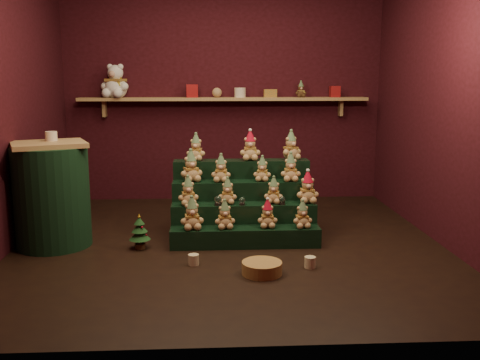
{
  "coord_description": "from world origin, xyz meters",
  "views": [
    {
      "loc": [
        -0.17,
        -4.89,
        1.55
      ],
      "look_at": [
        0.11,
        0.25,
        0.57
      ],
      "focal_mm": 40.0,
      "sensor_mm": 36.0,
      "label": 1
    }
  ],
  "objects": [
    {
      "name": "mini_christmas_tree",
      "position": [
        -0.83,
        -0.1,
        0.16
      ],
      "size": [
        0.19,
        0.19,
        0.33
      ],
      "rotation": [
        0.0,
        0.0,
        -0.41
      ],
      "color": "#4A301A",
      "rests_on": "ground"
    },
    {
      "name": "white_bear",
      "position": [
        -1.33,
        1.84,
        1.58
      ],
      "size": [
        0.45,
        0.43,
        0.51
      ],
      "primitive_type": null,
      "rotation": [
        0.0,
        0.0,
        -0.33
      ],
      "color": "white",
      "rests_on": "back_shelf"
    },
    {
      "name": "teddy_14",
      "position": [
        0.66,
        0.59,
        0.87
      ],
      "size": [
        0.27,
        0.27,
        0.3
      ],
      "primitive_type": null,
      "rotation": [
        0.0,
        0.0,
        0.45
      ],
      "color": "tan",
      "rests_on": "riser_tier_back"
    },
    {
      "name": "back_wall",
      "position": [
        0.0,
        2.05,
        1.4
      ],
      "size": [
        4.0,
        0.1,
        2.8
      ],
      "primitive_type": "cube",
      "color": "black",
      "rests_on": "ground"
    },
    {
      "name": "riser_tier_front",
      "position": [
        0.14,
        -0.09,
        0.09
      ],
      "size": [
        1.4,
        0.22,
        0.18
      ],
      "primitive_type": "cube",
      "color": "black",
      "rests_on": "ground"
    },
    {
      "name": "teddy_9",
      "position": [
        -0.07,
        0.34,
        0.68
      ],
      "size": [
        0.21,
        0.19,
        0.27
      ],
      "primitive_type": null,
      "rotation": [
        0.0,
        0.0,
        -0.11
      ],
      "color": "tan",
      "rests_on": "riser_tier_midback"
    },
    {
      "name": "gift_tin_cream",
      "position": [
        0.2,
        1.85,
        1.38
      ],
      "size": [
        0.14,
        0.14,
        0.12
      ],
      "primitive_type": "cylinder",
      "color": "beige",
      "rests_on": "back_shelf"
    },
    {
      "name": "side_table",
      "position": [
        -1.65,
        0.04,
        0.49
      ],
      "size": [
        0.79,
        0.74,
        0.98
      ],
      "rotation": [
        0.0,
        0.0,
        0.39
      ],
      "color": "tan",
      "rests_on": "ground"
    },
    {
      "name": "teddy_8",
      "position": [
        -0.37,
        0.37,
        0.7
      ],
      "size": [
        0.28,
        0.27,
        0.31
      ],
      "primitive_type": null,
      "rotation": [
        0.0,
        0.0,
        0.35
      ],
      "color": "tan",
      "rests_on": "riser_tier_midback"
    },
    {
      "name": "teddy_0",
      "position": [
        -0.35,
        -0.1,
        0.33
      ],
      "size": [
        0.24,
        0.22,
        0.3
      ],
      "primitive_type": null,
      "rotation": [
        0.0,
        0.0,
        0.14
      ],
      "color": "tan",
      "rests_on": "riser_tier_front"
    },
    {
      "name": "teddy_1",
      "position": [
        -0.05,
        -0.09,
        0.31
      ],
      "size": [
        0.21,
        0.2,
        0.27
      ],
      "primitive_type": null,
      "rotation": [
        0.0,
        0.0,
        0.15
      ],
      "color": "tan",
      "rests_on": "riser_tier_front"
    },
    {
      "name": "riser_tier_back",
      "position": [
        0.14,
        0.57,
        0.36
      ],
      "size": [
        1.4,
        0.22,
        0.72
      ],
      "primitive_type": "cube",
      "color": "black",
      "rests_on": "ground"
    },
    {
      "name": "gift_tin_red_a",
      "position": [
        -0.39,
        1.85,
        1.4
      ],
      "size": [
        0.14,
        0.14,
        0.16
      ],
      "primitive_type": "cube",
      "color": "maroon",
      "rests_on": "back_shelf"
    },
    {
      "name": "teddy_6",
      "position": [
        0.43,
        0.14,
        0.49
      ],
      "size": [
        0.21,
        0.2,
        0.26
      ],
      "primitive_type": null,
      "rotation": [
        0.0,
        0.0,
        -0.2
      ],
      "color": "tan",
      "rests_on": "riser_tier_midfront"
    },
    {
      "name": "teddy_2",
      "position": [
        0.35,
        -0.08,
        0.31
      ],
      "size": [
        0.19,
        0.17,
        0.26
      ],
      "primitive_type": null,
      "rotation": [
        0.0,
        0.0,
        -0.02
      ],
      "color": "tan",
      "rests_on": "riser_tier_front"
    },
    {
      "name": "riser_tier_midfront",
      "position": [
        0.14,
        0.13,
        0.18
      ],
      "size": [
        1.4,
        0.22,
        0.36
      ],
      "primitive_type": "cube",
      "color": "black",
      "rests_on": "ground"
    },
    {
      "name": "mug_left",
      "position": [
        -0.33,
        -0.57,
        0.05
      ],
      "size": [
        0.09,
        0.09,
        0.09
      ],
      "primitive_type": "cylinder",
      "color": "beige",
      "rests_on": "ground"
    },
    {
      "name": "teddy_10",
      "position": [
        0.34,
        0.36,
        0.66
      ],
      "size": [
        0.2,
        0.18,
        0.25
      ],
      "primitive_type": null,
      "rotation": [
        0.0,
        0.0,
        -0.16
      ],
      "color": "tan",
      "rests_on": "riser_tier_midback"
    },
    {
      "name": "scarf_gift_box",
      "position": [
        0.58,
        1.85,
        1.37
      ],
      "size": [
        0.16,
        0.1,
        0.1
      ],
      "primitive_type": "cube",
      "color": "orange",
      "rests_on": "back_shelf"
    },
    {
      "name": "shelf_plush_ball",
      "position": [
        -0.09,
        1.85,
        1.38
      ],
      "size": [
        0.12,
        0.12,
        0.12
      ],
      "primitive_type": "sphere",
      "color": "tan",
      "rests_on": "back_shelf"
    },
    {
      "name": "table_ornament",
      "position": [
        -1.65,
        0.14,
        1.03
      ],
      "size": [
        0.11,
        0.11,
        0.09
      ],
      "primitive_type": "cylinder",
      "color": "beige",
      "rests_on": "side_table"
    },
    {
      "name": "snow_globe_c",
      "position": [
        0.51,
        0.07,
        0.4
      ],
      "size": [
        0.06,
        0.06,
        0.08
      ],
      "color": "black",
      "rests_on": "riser_tier_midfront"
    },
    {
      "name": "right_wall",
      "position": [
        2.05,
        0.0,
        1.4
      ],
      "size": [
        0.1,
        4.0,
        2.8
      ],
      "primitive_type": "cube",
      "color": "black",
      "rests_on": "ground"
    },
    {
      "name": "brown_bear",
      "position": [
        0.96,
        1.84,
        1.42
      ],
      "size": [
        0.15,
        0.14,
        0.2
      ],
      "primitive_type": null,
      "rotation": [
        0.0,
        0.0,
        0.06
      ],
      "color": "#482C18",
      "rests_on": "back_shelf"
    },
    {
      "name": "teddy_3",
      "position": [
        0.68,
        -0.1,
        0.31
      ],
      "size": [
        0.2,
        0.19,
        0.26
      ],
      "primitive_type": null,
      "rotation": [
        0.0,
        0.0,
        0.14
      ],
      "color": "tan",
      "rests_on": "riser_tier_front"
    },
    {
      "name": "back_shelf",
      "position": [
        0.0,
        1.87,
        1.29
      ],
      "size": [
        3.6,
        0.26,
        0.24
      ],
      "color": "tan",
      "rests_on": "ground"
    },
    {
      "name": "gift_tin_red_b",
      "position": [
        1.4,
        1.85,
        1.39
      ],
      "size": [
        0.12,
        0.12,
        0.14
      ],
      "primitive_type": "cube",
      "color": "maroon",
      "rests_on": "back_shelf"
    },
    {
      "name": "snow_globe_a",
      "position": [
        -0.11,
        0.07,
        0.41
      ],
      "size": [
        0.07,
        0.07,
        0.09
      ],
      "color": "black",
      "rests_on": "riser_tier_midfront"
    },
    {
      "name": "teddy_4",
      "position": [
        -0.39,
        0.12,
        0.5
      ],
      "size": [
        0.22,
        0.21,
        0.27
      ],
      "primitive_type": null,
      "rotation": [
        0.0,
        0.0,
        0.18
      ],
      "color": "tan",
      "rests_on": "riser_tier_midfront"
    },
    {
      "name": "teddy_7",
      "position": [
        0.76,
        0.15,
        0.51
      ],
      "size": [
        0.23,
        0.2,
        0.3
      ],
      "primitive_type": null,
      "rotation": [
        0.0,
        0.0,
        0.04
      ],
      "color": "tan",
      "rests_on": "riser_tier_midfront"
    },
    {
      "name": "ground",
      "position": [
        0.0,
        0.0,
        0.0
      ],
      "size": [
        4.0,
        4.0,
        0.0
      ],
      "primitive_type": "plane",
      "color": "black",
      "rests_on": "ground"
    },
    {
      "name": "snow_globe_b",
      "position": [
        0.12,
        0.07,
        0.4
      ],
      "size": [
        0.06,
        0.06,
        0.08
      ],
      "color": "black",
      "rests_on": "riser_tier_midfront"
    },
    {
      "name": "teddy_11",
      "position": [
        0.62,
        0.34,
        0.68
      ],
      "size": [
        0.21,
        0.19,
        0.28
      ],
      "primitive_type": null,
      "rotation": [
        0.0,
        0.0,
        -0.04
      ],
      "color": "tan",
      "rests_on": "riser_tier_midback"
    },
    {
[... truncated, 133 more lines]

